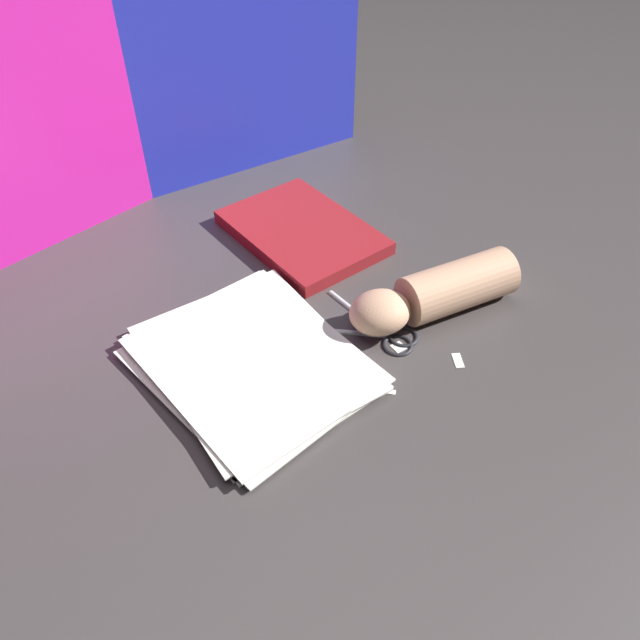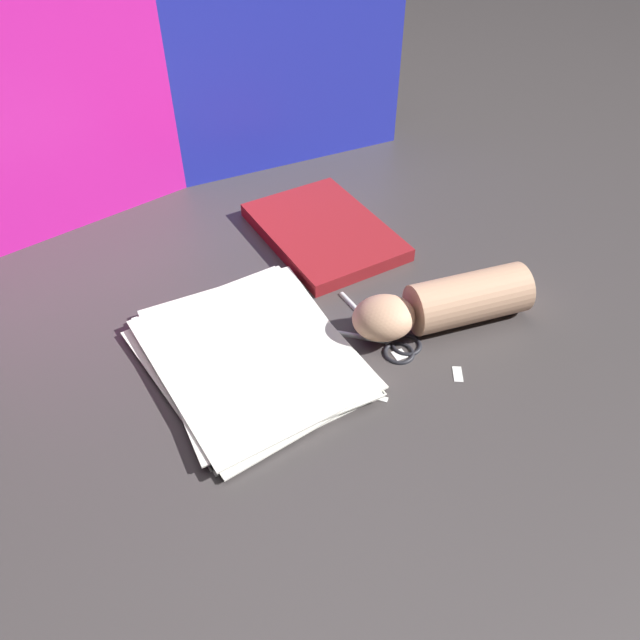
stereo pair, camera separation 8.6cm
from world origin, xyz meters
TOP-DOWN VIEW (x-y plane):
  - ground_plane at (0.00, 0.00)m, footprint 6.00×6.00m
  - backdrop_panel_left at (-0.16, 0.47)m, footprint 0.69×0.11m
  - backdrop_panel_center at (0.16, 0.47)m, footprint 0.63×0.09m
  - paper_stack at (-0.11, -0.01)m, footprint 0.29×0.34m
  - book_closed at (0.14, 0.19)m, footprint 0.20×0.28m
  - scissors at (0.07, -0.08)m, footprint 0.14×0.18m
  - hand_forearm at (0.17, -0.10)m, footprint 0.29×0.14m
  - paper_scrap_near at (0.12, -0.20)m, footprint 0.03×0.03m
  - paper_scrap_mid at (0.07, -0.12)m, footprint 0.02×0.02m
  - paper_scrap_far at (0.00, -0.17)m, footprint 0.02×0.03m

SIDE VIEW (x-z plane):
  - ground_plane at x=0.00m, z-range 0.00..0.00m
  - paper_scrap_near at x=0.12m, z-range 0.00..0.00m
  - paper_scrap_mid at x=0.07m, z-range 0.00..0.00m
  - paper_scrap_far at x=0.00m, z-range 0.00..0.00m
  - scissors at x=0.07m, z-range 0.00..0.01m
  - paper_stack at x=-0.11m, z-range 0.00..0.02m
  - book_closed at x=0.14m, z-range 0.00..0.02m
  - hand_forearm at x=0.17m, z-range 0.00..0.08m
  - backdrop_panel_left at x=-0.16m, z-range 0.00..0.44m
  - backdrop_panel_center at x=0.16m, z-range 0.00..0.48m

